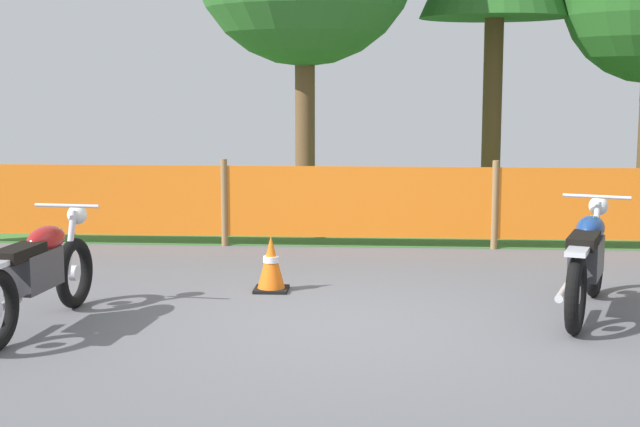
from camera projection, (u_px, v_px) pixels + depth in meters
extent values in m
cube|color=#5B5B60|center=(348.00, 322.00, 7.68)|extent=(24.00, 24.00, 0.02)
cube|color=#427A33|center=(363.00, 210.00, 14.13)|extent=(24.00, 6.22, 0.01)
cylinder|color=olive|center=(224.00, 203.00, 11.09)|extent=(0.08, 0.08, 1.05)
cylinder|color=olive|center=(495.00, 205.00, 10.88)|extent=(0.08, 0.08, 1.05)
cube|color=orange|center=(93.00, 200.00, 11.19)|extent=(3.14, 0.02, 0.85)
cube|color=orange|center=(358.00, 202.00, 10.98)|extent=(3.14, 0.02, 0.85)
cube|color=orange|center=(634.00, 204.00, 10.77)|extent=(3.14, 0.02, 0.85)
cylinder|color=brown|center=(305.00, 127.00, 13.02)|extent=(0.28, 0.28, 2.64)
cylinder|color=brown|center=(492.00, 118.00, 13.55)|extent=(0.28, 0.28, 2.87)
torus|color=black|center=(74.00, 273.00, 8.09)|extent=(0.17, 0.63, 0.62)
cylinder|color=silver|center=(74.00, 273.00, 8.09)|extent=(0.07, 0.14, 0.14)
cube|color=#38383D|center=(34.00, 270.00, 7.36)|extent=(0.29, 0.60, 0.31)
ellipsoid|color=maroon|center=(46.00, 239.00, 7.54)|extent=(0.28, 0.52, 0.21)
cube|color=black|center=(18.00, 253.00, 7.10)|extent=(0.27, 0.56, 0.10)
cylinder|color=silver|center=(70.00, 243.00, 7.99)|extent=(0.08, 0.23, 0.55)
sphere|color=white|center=(77.00, 215.00, 8.11)|extent=(0.19, 0.19, 0.17)
cylinder|color=silver|center=(67.00, 206.00, 7.91)|extent=(0.58, 0.09, 0.03)
cylinder|color=silver|center=(2.00, 307.00, 7.13)|extent=(0.12, 0.54, 0.07)
torus|color=black|center=(595.00, 263.00, 8.50)|extent=(0.31, 0.64, 0.63)
cylinder|color=silver|center=(595.00, 263.00, 8.50)|extent=(0.10, 0.15, 0.14)
torus|color=black|center=(576.00, 295.00, 7.23)|extent=(0.31, 0.64, 0.63)
cylinder|color=silver|center=(576.00, 295.00, 7.23)|extent=(0.10, 0.15, 0.14)
cube|color=#38383D|center=(586.00, 258.00, 7.80)|extent=(0.41, 0.64, 0.32)
ellipsoid|color=navy|center=(590.00, 228.00, 7.97)|extent=(0.39, 0.56, 0.22)
cube|color=black|center=(584.00, 241.00, 7.54)|extent=(0.38, 0.60, 0.10)
cube|color=silver|center=(578.00, 251.00, 7.18)|extent=(0.26, 0.39, 0.04)
cylinder|color=silver|center=(596.00, 233.00, 8.41)|extent=(0.13, 0.24, 0.56)
sphere|color=white|center=(598.00, 206.00, 8.52)|extent=(0.23, 0.23, 0.18)
cylinder|color=silver|center=(597.00, 197.00, 8.32)|extent=(0.57, 0.22, 0.03)
cylinder|color=silver|center=(564.00, 292.00, 7.61)|extent=(0.24, 0.54, 0.07)
cube|color=black|center=(271.00, 289.00, 8.77)|extent=(0.32, 0.32, 0.03)
cone|color=orange|center=(271.00, 262.00, 8.73)|extent=(0.26, 0.26, 0.50)
cylinder|color=white|center=(271.00, 259.00, 8.73)|extent=(0.15, 0.15, 0.06)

